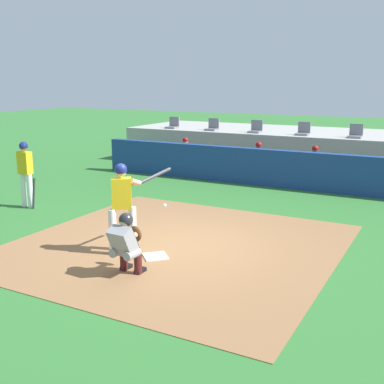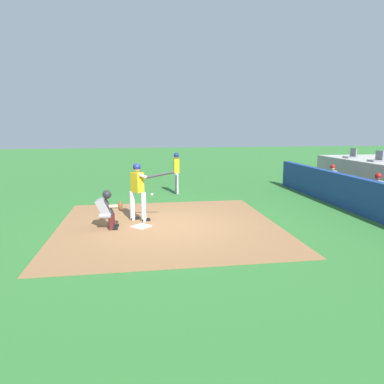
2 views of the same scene
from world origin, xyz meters
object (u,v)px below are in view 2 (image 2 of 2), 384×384
Objects in this scene: batter_at_plate at (138,188)px; stadium_seat_0 at (351,155)px; home_plate at (141,226)px; catcher_crouched at (108,208)px; on_deck_batter at (176,170)px; stadium_seat_1 at (377,159)px; dugout_player_1 at (374,191)px; dugout_player_0 at (329,179)px.

stadium_seat_0 is at bearing 115.52° from batter_at_plate.
stadium_seat_0 is (-5.57, 10.18, 1.51)m from home_plate.
stadium_seat_0 reaches higher than catcher_crouched.
on_deck_batter reaches higher than catcher_crouched.
on_deck_batter is 3.72× the size of stadium_seat_1.
home_plate is 0.34× the size of dugout_player_1.
stadium_seat_1 is at bearing 80.74° from on_deck_batter.
batter_at_plate is (-0.69, -0.05, 1.01)m from home_plate.
stadium_seat_0 reaches higher than home_plate.
batter_at_plate is 1.11× the size of catcher_crouched.
home_plate is 1.10m from catcher_crouched.
stadium_seat_0 and stadium_seat_1 have the same top height.
dugout_player_0 is at bearing -50.79° from stadium_seat_0.
dugout_player_0 is at bearing 180.00° from dugout_player_1.
dugout_player_1 is at bearing -36.96° from stadium_seat_1.
catcher_crouched is at bearing -83.61° from dugout_player_1.
on_deck_batter is at bearing 162.48° from home_plate.
stadium_seat_0 is 1.86m from stadium_seat_1.
dugout_player_0 is at bearing 111.47° from batter_at_plate.
dugout_player_1 is at bearing 96.39° from catcher_crouched.
dugout_player_1 is at bearing -24.04° from stadium_seat_0.
dugout_player_1 is at bearing 92.26° from batter_at_plate.
stadium_seat_1 reaches higher than catcher_crouched.
stadium_seat_0 is (-4.56, 2.03, 0.86)m from dugout_player_1.
batter_at_plate is 1.39× the size of dugout_player_1.
catcher_crouched is 12.46m from stadium_seat_0.
catcher_crouched is at bearing -71.48° from stadium_seat_1.
dugout_player_0 is at bearing 113.35° from catcher_crouched.
home_plate is at bearing -69.95° from stadium_seat_1.
catcher_crouched is 3.40× the size of stadium_seat_1.
dugout_player_0 is 2.76m from stadium_seat_0.
on_deck_batter is 1.37× the size of dugout_player_0.
home_plate is 0.27× the size of catcher_crouched.
on_deck_batter is 8.59m from stadium_seat_0.
stadium_seat_1 is at bearing 106.48° from batter_at_plate.
stadium_seat_0 is 1.00× the size of stadium_seat_1.
batter_at_plate is 3.76× the size of stadium_seat_1.
stadium_seat_1 is at bearing 143.04° from dugout_player_1.
home_plate is at bearing -82.93° from dugout_player_1.
on_deck_batter is at bearing 153.59° from catcher_crouched.
batter_at_plate reaches higher than dugout_player_1.
on_deck_batter is 8.69m from stadium_seat_1.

